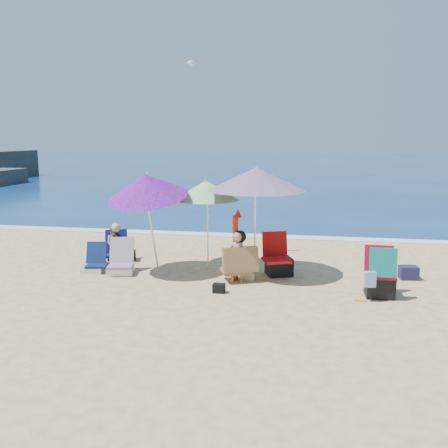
% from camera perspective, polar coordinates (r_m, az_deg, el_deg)
% --- Properties ---
extents(ground, '(120.00, 120.00, 0.00)m').
position_cam_1_polar(ground, '(9.16, 0.78, -7.94)').
color(ground, '#D8BC84').
rests_on(ground, ground).
extents(sea, '(120.00, 80.00, 0.12)m').
position_cam_1_polar(sea, '(53.69, 8.49, 6.99)').
color(sea, navy).
rests_on(sea, ground).
extents(foam, '(120.00, 0.50, 0.04)m').
position_cam_1_polar(foam, '(14.05, 4.09, -1.45)').
color(foam, white).
rests_on(foam, ground).
extents(umbrella_turquoise, '(2.27, 2.27, 2.30)m').
position_cam_1_polar(umbrella_turquoise, '(9.78, 3.85, 5.32)').
color(umbrella_turquoise, white).
rests_on(umbrella_turquoise, ground).
extents(umbrella_striped, '(1.89, 1.89, 1.96)m').
position_cam_1_polar(umbrella_striped, '(10.59, -2.11, 4.00)').
color(umbrella_striped, white).
rests_on(umbrella_striped, ground).
extents(umbrella_blue, '(1.98, 2.03, 2.29)m').
position_cam_1_polar(umbrella_blue, '(10.02, -9.13, 4.47)').
color(umbrella_blue, silver).
rests_on(umbrella_blue, ground).
extents(furled_umbrella, '(0.21, 0.23, 1.47)m').
position_cam_1_polar(furled_umbrella, '(9.64, 1.41, -2.05)').
color(furled_umbrella, red).
rests_on(furled_umbrella, ground).
extents(chair_navy, '(0.61, 0.62, 0.61)m').
position_cam_1_polar(chair_navy, '(10.77, -15.07, -4.62)').
color(chair_navy, '#0D1B49').
rests_on(chair_navy, ground).
extents(chair_rainbow, '(0.65, 0.76, 0.73)m').
position_cam_1_polar(chair_rainbow, '(10.52, -12.08, -4.67)').
color(chair_rainbow, '#E15B4F').
rests_on(chair_rainbow, ground).
extents(camp_chair_left, '(0.69, 0.90, 0.92)m').
position_cam_1_polar(camp_chair_left, '(10.17, 6.41, -4.54)').
color(camp_chair_left, '#B60D0F').
rests_on(camp_chair_left, ground).
extents(camp_chair_right, '(0.59, 0.71, 0.95)m').
position_cam_1_polar(camp_chair_right, '(9.19, 17.92, -6.16)').
color(camp_chair_right, red).
rests_on(camp_chair_right, ground).
extents(person_center, '(0.83, 0.73, 1.03)m').
position_cam_1_polar(person_center, '(9.59, 1.64, -4.01)').
color(person_center, tan).
rests_on(person_center, ground).
extents(person_left, '(0.66, 0.72, 0.93)m').
position_cam_1_polar(person_left, '(11.51, -12.75, -2.25)').
color(person_left, tan).
rests_on(person_left, ground).
extents(bag_black_a, '(0.35, 0.26, 0.25)m').
position_cam_1_polar(bag_black_a, '(11.55, -11.37, -3.67)').
color(bag_black_a, black).
rests_on(bag_black_a, ground).
extents(bag_tan, '(0.30, 0.22, 0.25)m').
position_cam_1_polar(bag_tan, '(9.82, 2.80, -5.94)').
color(bag_tan, '#A2825C').
rests_on(bag_tan, ground).
extents(bag_navy_b, '(0.38, 0.31, 0.27)m').
position_cam_1_polar(bag_navy_b, '(10.58, 20.97, -5.39)').
color(bag_navy_b, '#1D1C3D').
rests_on(bag_navy_b, ground).
extents(bag_black_b, '(0.23, 0.16, 0.17)m').
position_cam_1_polar(bag_black_b, '(9.06, -0.61, -7.59)').
color(bag_black_b, black).
rests_on(bag_black_b, ground).
extents(orange_item, '(0.21, 0.12, 0.03)m').
position_cam_1_polar(orange_item, '(8.95, 15.73, -8.69)').
color(orange_item, orange).
rests_on(orange_item, ground).
extents(seagull, '(0.74, 0.35, 0.12)m').
position_cam_1_polar(seagull, '(11.49, -3.85, 18.40)').
color(seagull, silver).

